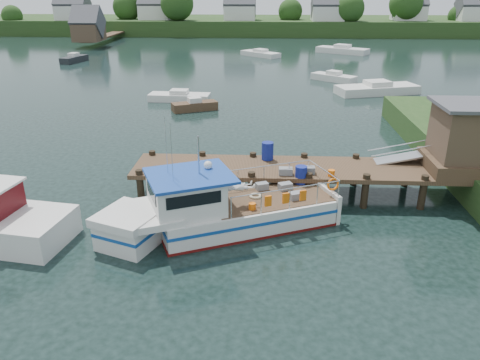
{
  "coord_description": "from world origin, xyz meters",
  "views": [
    {
      "loc": [
        -0.05,
        -20.33,
        9.14
      ],
      "look_at": [
        -1.0,
        -1.5,
        1.3
      ],
      "focal_mm": 35.0,
      "sensor_mm": 36.0,
      "label": 1
    }
  ],
  "objects_px": {
    "lobster_boat": "(217,210)",
    "moored_b": "(334,77)",
    "moored_d": "(260,54)",
    "moored_e": "(74,59)",
    "moored_a": "(179,97)",
    "moored_rowboat": "(195,106)",
    "dock": "(408,151)",
    "moored_far": "(342,50)",
    "moored_c": "(377,89)"
  },
  "relations": [
    {
      "from": "dock",
      "to": "moored_b",
      "type": "xyz_separation_m",
      "value": [
        0.7,
        28.92,
        -1.85
      ]
    },
    {
      "from": "lobster_boat",
      "to": "moored_b",
      "type": "relative_size",
      "value": 2.06
    },
    {
      "from": "moored_c",
      "to": "lobster_boat",
      "type": "bearing_deg",
      "value": -121.04
    },
    {
      "from": "moored_rowboat",
      "to": "moored_c",
      "type": "xyz_separation_m",
      "value": [
        15.8,
        7.02,
        0.06
      ]
    },
    {
      "from": "moored_b",
      "to": "moored_d",
      "type": "bearing_deg",
      "value": 118.63
    },
    {
      "from": "dock",
      "to": "moored_a",
      "type": "height_order",
      "value": "dock"
    },
    {
      "from": "moored_b",
      "to": "moored_e",
      "type": "distance_m",
      "value": 33.75
    },
    {
      "from": "moored_e",
      "to": "moored_rowboat",
      "type": "bearing_deg",
      "value": -47.87
    },
    {
      "from": "moored_rowboat",
      "to": "moored_far",
      "type": "distance_m",
      "value": 38.7
    },
    {
      "from": "moored_a",
      "to": "moored_d",
      "type": "bearing_deg",
      "value": 99.72
    },
    {
      "from": "moored_d",
      "to": "moored_e",
      "type": "bearing_deg",
      "value": 178.79
    },
    {
      "from": "moored_rowboat",
      "to": "moored_d",
      "type": "distance_m",
      "value": 31.38
    },
    {
      "from": "moored_far",
      "to": "moored_b",
      "type": "distance_m",
      "value": 22.17
    },
    {
      "from": "dock",
      "to": "moored_b",
      "type": "bearing_deg",
      "value": 88.61
    },
    {
      "from": "moored_a",
      "to": "moored_c",
      "type": "distance_m",
      "value": 17.97
    },
    {
      "from": "moored_d",
      "to": "moored_e",
      "type": "height_order",
      "value": "moored_e"
    },
    {
      "from": "moored_far",
      "to": "moored_d",
      "type": "height_order",
      "value": "moored_far"
    },
    {
      "from": "moored_d",
      "to": "moored_e",
      "type": "xyz_separation_m",
      "value": [
        -24.01,
        -6.6,
        0.06
      ]
    },
    {
      "from": "moored_a",
      "to": "moored_far",
      "type": "bearing_deg",
      "value": 82.74
    },
    {
      "from": "dock",
      "to": "moored_rowboat",
      "type": "relative_size",
      "value": 4.45
    },
    {
      "from": "moored_a",
      "to": "moored_b",
      "type": "height_order",
      "value": "moored_b"
    },
    {
      "from": "moored_e",
      "to": "lobster_boat",
      "type": "bearing_deg",
      "value": -58.52
    },
    {
      "from": "moored_rowboat",
      "to": "moored_b",
      "type": "distance_m",
      "value": 18.21
    },
    {
      "from": "dock",
      "to": "moored_c",
      "type": "bearing_deg",
      "value": 80.54
    },
    {
      "from": "moored_a",
      "to": "moored_c",
      "type": "xyz_separation_m",
      "value": [
        17.57,
        3.77,
        0.08
      ]
    },
    {
      "from": "moored_b",
      "to": "moored_c",
      "type": "distance_m",
      "value": 6.8
    },
    {
      "from": "dock",
      "to": "moored_c",
      "type": "height_order",
      "value": "dock"
    },
    {
      "from": "moored_far",
      "to": "moored_b",
      "type": "bearing_deg",
      "value": -84.0
    },
    {
      "from": "moored_rowboat",
      "to": "moored_d",
      "type": "bearing_deg",
      "value": 86.58
    },
    {
      "from": "lobster_boat",
      "to": "moored_d",
      "type": "height_order",
      "value": "lobster_boat"
    },
    {
      "from": "lobster_boat",
      "to": "moored_far",
      "type": "bearing_deg",
      "value": 53.11
    },
    {
      "from": "dock",
      "to": "moored_d",
      "type": "xyz_separation_m",
      "value": [
        -7.09,
        46.85,
        -1.86
      ]
    },
    {
      "from": "moored_far",
      "to": "moored_d",
      "type": "bearing_deg",
      "value": -145.36
    },
    {
      "from": "moored_c",
      "to": "moored_rowboat",
      "type": "bearing_deg",
      "value": -162.49
    },
    {
      "from": "moored_c",
      "to": "moored_d",
      "type": "relative_size",
      "value": 1.37
    },
    {
      "from": "moored_rowboat",
      "to": "moored_b",
      "type": "xyz_separation_m",
      "value": [
        12.69,
        13.07,
        0.0
      ]
    },
    {
      "from": "lobster_boat",
      "to": "moored_a",
      "type": "xyz_separation_m",
      "value": [
        -5.43,
        22.76,
        -0.52
      ]
    },
    {
      "from": "dock",
      "to": "moored_e",
      "type": "height_order",
      "value": "dock"
    },
    {
      "from": "lobster_boat",
      "to": "moored_rowboat",
      "type": "height_order",
      "value": "lobster_boat"
    },
    {
      "from": "moored_rowboat",
      "to": "lobster_boat",
      "type": "bearing_deg",
      "value": -73.81
    },
    {
      "from": "moored_e",
      "to": "moored_d",
      "type": "bearing_deg",
      "value": 19.44
    },
    {
      "from": "moored_rowboat",
      "to": "moored_d",
      "type": "relative_size",
      "value": 0.65
    },
    {
      "from": "lobster_boat",
      "to": "moored_b",
      "type": "xyz_separation_m",
      "value": [
        9.03,
        32.58,
        -0.48
      ]
    },
    {
      "from": "moored_c",
      "to": "moored_b",
      "type": "bearing_deg",
      "value": 110.79
    },
    {
      "from": "moored_a",
      "to": "moored_d",
      "type": "distance_m",
      "value": 28.53
    },
    {
      "from": "moored_b",
      "to": "moored_d",
      "type": "relative_size",
      "value": 0.81
    },
    {
      "from": "lobster_boat",
      "to": "moored_c",
      "type": "bearing_deg",
      "value": 42.14
    },
    {
      "from": "moored_rowboat",
      "to": "moored_b",
      "type": "bearing_deg",
      "value": 51.4
    },
    {
      "from": "moored_d",
      "to": "lobster_boat",
      "type": "bearing_deg",
      "value": -107.98
    },
    {
      "from": "lobster_boat",
      "to": "moored_a",
      "type": "relative_size",
      "value": 1.82
    }
  ]
}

